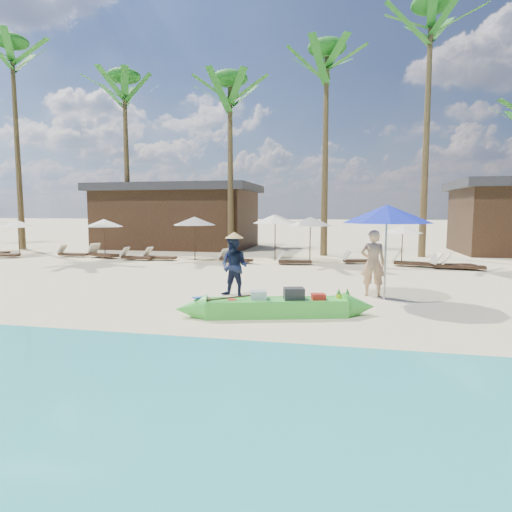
# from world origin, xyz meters

# --- Properties ---
(ground) EXTENTS (240.00, 240.00, 0.00)m
(ground) POSITION_xyz_m (0.00, 0.00, 0.00)
(ground) COLOR beige
(ground) RESTS_ON ground
(wet_sand_strip) EXTENTS (240.00, 4.50, 0.01)m
(wet_sand_strip) POSITION_xyz_m (0.00, -5.00, 0.00)
(wet_sand_strip) COLOR tan
(wet_sand_strip) RESTS_ON ground
(green_canoe) EXTENTS (5.23, 1.75, 0.68)m
(green_canoe) POSITION_xyz_m (1.81, -0.42, 0.23)
(green_canoe) COLOR green
(green_canoe) RESTS_ON ground
(tourist) EXTENTS (0.75, 0.53, 1.96)m
(tourist) POSITION_xyz_m (4.19, 2.58, 0.98)
(tourist) COLOR tan
(tourist) RESTS_ON ground
(vendor_green) EXTENTS (0.99, 0.85, 1.78)m
(vendor_green) POSITION_xyz_m (0.22, 1.67, 0.89)
(vendor_green) COLOR #161F3E
(vendor_green) RESTS_ON ground
(blue_umbrella) EXTENTS (2.49, 2.49, 2.68)m
(blue_umbrella) POSITION_xyz_m (4.49, 2.10, 2.42)
(blue_umbrella) COLOR #99999E
(blue_umbrella) RESTS_ON ground
(resort_parasol_2) EXTENTS (1.91, 1.91, 1.96)m
(resort_parasol_2) POSITION_xyz_m (-15.11, 10.90, 1.77)
(resort_parasol_2) COLOR #3A2617
(resort_parasol_2) RESTS_ON ground
(resort_parasol_3) EXTENTS (2.02, 2.02, 2.08)m
(resort_parasol_3) POSITION_xyz_m (-9.21, 10.22, 1.87)
(resort_parasol_3) COLOR #3A2617
(resort_parasol_3) RESTS_ON ground
(lounger_3_left) EXTENTS (1.73, 0.54, 0.59)m
(lounger_3_left) POSITION_xyz_m (-11.32, 10.38, 0.20)
(lounger_3_left) COLOR #3A2617
(lounger_3_left) RESTS_ON ground
(lounger_3_right) EXTENTS (2.06, 1.24, 0.67)m
(lounger_3_right) POSITION_xyz_m (-9.40, 10.27, 0.22)
(lounger_3_right) COLOR #3A2617
(lounger_3_right) RESTS_ON ground
(resort_parasol_4) EXTENTS (2.15, 2.15, 2.22)m
(resort_parasol_4) POSITION_xyz_m (-4.18, 10.32, 2.00)
(resort_parasol_4) COLOR #3A2617
(resort_parasol_4) RESTS_ON ground
(lounger_4_left) EXTENTS (1.72, 0.53, 0.59)m
(lounger_4_left) POSITION_xyz_m (-7.11, 9.60, 0.20)
(lounger_4_left) COLOR #3A2617
(lounger_4_left) RESTS_ON ground
(lounger_4_right) EXTENTS (1.75, 0.67, 0.58)m
(lounger_4_right) POSITION_xyz_m (-5.99, 9.87, 0.19)
(lounger_4_right) COLOR #3A2617
(lounger_4_right) RESTS_ON ground
(resort_parasol_5) EXTENTS (2.28, 2.28, 2.34)m
(resort_parasol_5) POSITION_xyz_m (-0.14, 11.03, 2.11)
(resort_parasol_5) COLOR #3A2617
(resort_parasol_5) RESTS_ON ground
(lounger_5_left) EXTENTS (1.80, 0.97, 0.58)m
(lounger_5_left) POSITION_xyz_m (-1.95, 9.70, 0.20)
(lounger_5_left) COLOR #3A2617
(lounger_5_left) RESTS_ON ground
(resort_parasol_6) EXTENTS (2.15, 2.15, 2.22)m
(resort_parasol_6) POSITION_xyz_m (1.66, 10.66, 2.00)
(resort_parasol_6) COLOR #3A2617
(resort_parasol_6) RESTS_ON ground
(lounger_6_left) EXTENTS (1.68, 0.76, 0.55)m
(lounger_6_left) POSITION_xyz_m (0.94, 9.54, 0.18)
(lounger_6_left) COLOR #3A2617
(lounger_6_left) RESTS_ON ground
(lounger_6_right) EXTENTS (1.72, 0.93, 0.56)m
(lounger_6_right) POSITION_xyz_m (3.96, 10.47, 0.19)
(lounger_6_right) COLOR #3A2617
(lounger_6_right) RESTS_ON ground
(resort_parasol_7) EXTENTS (1.80, 1.80, 1.86)m
(resort_parasol_7) POSITION_xyz_m (5.92, 10.31, 1.67)
(resort_parasol_7) COLOR #3A2617
(resort_parasol_7) RESTS_ON ground
(lounger_7_left) EXTENTS (1.92, 0.95, 0.62)m
(lounger_7_left) POSITION_xyz_m (6.30, 9.90, 0.21)
(lounger_7_left) COLOR #3A2617
(lounger_7_left) RESTS_ON ground
(lounger_7_right) EXTENTS (1.92, 0.93, 0.63)m
(lounger_7_right) POSITION_xyz_m (7.85, 9.43, 0.21)
(lounger_7_right) COLOR #3A2617
(lounger_7_right) RESTS_ON ground
(lounger_8_left) EXTENTS (1.79, 0.83, 0.59)m
(lounger_8_left) POSITION_xyz_m (8.23, 9.21, 0.20)
(lounger_8_left) COLOR #3A2617
(lounger_8_left) RESTS_ON ground
(palm_1) EXTENTS (2.08, 2.08, 13.60)m
(palm_1) POSITION_xyz_m (-17.59, 14.06, 10.82)
(palm_1) COLOR brown
(palm_1) RESTS_ON ground
(palm_2) EXTENTS (2.08, 2.08, 11.33)m
(palm_2) POSITION_xyz_m (-10.45, 15.08, 9.18)
(palm_2) COLOR brown
(palm_2) RESTS_ON ground
(palm_3) EXTENTS (2.08, 2.08, 10.52)m
(palm_3) POSITION_xyz_m (-3.36, 14.27, 8.58)
(palm_3) COLOR brown
(palm_3) RESTS_ON ground
(palm_4) EXTENTS (2.08, 2.08, 11.70)m
(palm_4) POSITION_xyz_m (2.15, 14.01, 9.45)
(palm_4) COLOR brown
(palm_4) RESTS_ON ground
(palm_5) EXTENTS (2.08, 2.08, 13.60)m
(palm_5) POSITION_xyz_m (7.45, 14.38, 10.82)
(palm_5) COLOR brown
(palm_5) RESTS_ON ground
(pavilion_west) EXTENTS (10.80, 6.60, 4.30)m
(pavilion_west) POSITION_xyz_m (-8.00, 17.50, 2.19)
(pavilion_west) COLOR #3A2617
(pavilion_west) RESTS_ON ground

